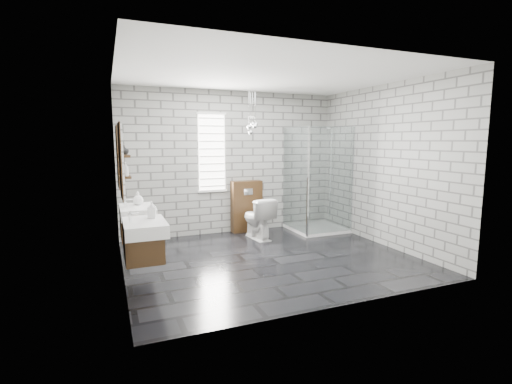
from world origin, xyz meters
TOP-DOWN VIEW (x-y plane):
  - floor at (0.00, 0.00)m, footprint 4.20×3.60m
  - ceiling at (0.00, 0.00)m, footprint 4.20×3.60m
  - wall_back at (0.00, 1.81)m, footprint 4.20×0.02m
  - wall_front at (0.00, -1.81)m, footprint 4.20×0.02m
  - wall_left at (-2.11, 0.00)m, footprint 0.02×3.60m
  - wall_right at (2.11, 0.00)m, footprint 0.02×3.60m
  - vanity_left at (-1.91, -0.60)m, footprint 0.47×0.70m
  - vanity_right at (-1.91, 0.43)m, footprint 0.47×0.70m
  - shelf_lower at (-2.03, -0.05)m, footprint 0.14×0.30m
  - shelf_upper at (-2.03, -0.05)m, footprint 0.14×0.30m
  - window at (-0.40, 1.78)m, footprint 0.56×0.05m
  - cistern_panel at (0.26, 1.70)m, footprint 0.60×0.20m
  - flush_plate at (0.26, 1.60)m, footprint 0.18×0.01m
  - shower_enclosure at (1.50, 1.18)m, footprint 1.00×1.00m
  - pendant_cluster at (0.26, 1.38)m, footprint 0.26×0.20m
  - toilet at (0.26, 1.13)m, footprint 0.50×0.78m
  - soap_bottle_a at (-1.76, -0.46)m, footprint 0.11×0.11m
  - soap_bottle_b at (-1.84, 0.57)m, footprint 0.18×0.18m
  - soap_bottle_c at (-2.02, -0.16)m, footprint 0.09×0.09m
  - vase at (-2.02, 0.02)m, footprint 0.14×0.14m

SIDE VIEW (x-z plane):
  - floor at x=0.00m, z-range -0.02..0.00m
  - toilet at x=0.26m, z-range 0.00..0.76m
  - cistern_panel at x=0.26m, z-range 0.00..1.00m
  - shower_enclosure at x=1.50m, z-range -0.51..1.52m
  - vanity_left at x=-1.91m, z-range -0.03..1.54m
  - vanity_right at x=-1.91m, z-range -0.03..1.54m
  - flush_plate at x=0.26m, z-range 0.74..0.86m
  - soap_bottle_b at x=-1.84m, z-range 0.85..1.04m
  - soap_bottle_a at x=-1.76m, z-range 0.85..1.05m
  - shelf_lower at x=-2.03m, z-range 1.31..1.33m
  - wall_back at x=0.00m, z-range 0.00..2.70m
  - wall_front at x=0.00m, z-range 0.00..2.70m
  - wall_left at x=-2.11m, z-range 0.00..2.70m
  - wall_right at x=2.11m, z-range 0.00..2.70m
  - soap_bottle_c at x=-2.02m, z-range 1.33..1.51m
  - window at x=-0.40m, z-range 0.81..2.29m
  - shelf_upper at x=-2.03m, z-range 1.57..1.59m
  - vase at x=-2.02m, z-range 1.59..1.71m
  - pendant_cluster at x=0.26m, z-range 1.62..2.44m
  - ceiling at x=0.00m, z-range 2.70..2.72m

